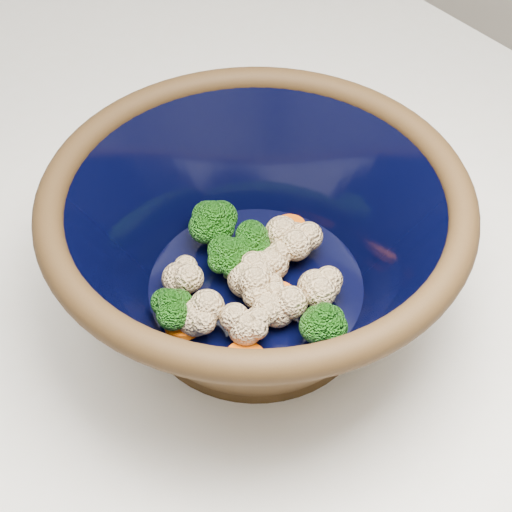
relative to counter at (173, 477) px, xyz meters
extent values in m
cube|color=white|center=(0.00, 0.00, 0.00)|extent=(1.20, 1.20, 0.90)
cylinder|color=black|center=(0.07, -0.11, 0.46)|extent=(0.20, 0.20, 0.01)
torus|color=black|center=(0.07, -0.11, 0.59)|extent=(0.34, 0.34, 0.02)
cylinder|color=black|center=(0.07, -0.11, 0.48)|extent=(0.19, 0.19, 0.00)
cylinder|color=#608442|center=(0.05, -0.09, 0.49)|extent=(0.01, 0.01, 0.02)
ellipsoid|color=#216B14|center=(0.05, -0.09, 0.51)|extent=(0.04, 0.04, 0.03)
cylinder|color=#608442|center=(-0.01, -0.10, 0.49)|extent=(0.01, 0.01, 0.02)
ellipsoid|color=#216B14|center=(-0.01, -0.10, 0.51)|extent=(0.04, 0.04, 0.03)
cylinder|color=#608442|center=(0.08, -0.08, 0.49)|extent=(0.01, 0.01, 0.02)
ellipsoid|color=#216B14|center=(0.08, -0.08, 0.51)|extent=(0.04, 0.04, 0.03)
cylinder|color=#608442|center=(0.07, -0.05, 0.49)|extent=(0.01, 0.01, 0.02)
ellipsoid|color=#216B14|center=(0.07, -0.05, 0.52)|extent=(0.04, 0.04, 0.04)
cylinder|color=#608442|center=(0.08, -0.19, 0.49)|extent=(0.01, 0.01, 0.02)
ellipsoid|color=#216B14|center=(0.08, -0.19, 0.51)|extent=(0.04, 0.04, 0.03)
sphere|color=beige|center=(0.06, -0.15, 0.50)|extent=(0.03, 0.03, 0.03)
sphere|color=beige|center=(0.06, -0.13, 0.50)|extent=(0.03, 0.03, 0.03)
sphere|color=beige|center=(0.03, -0.15, 0.50)|extent=(0.03, 0.03, 0.03)
sphere|color=beige|center=(0.00, -0.12, 0.50)|extent=(0.03, 0.03, 0.03)
sphere|color=beige|center=(0.09, -0.11, 0.50)|extent=(0.03, 0.03, 0.03)
sphere|color=beige|center=(0.06, -0.11, 0.50)|extent=(0.03, 0.03, 0.03)
sphere|color=beige|center=(0.12, -0.10, 0.50)|extent=(0.03, 0.03, 0.03)
sphere|color=beige|center=(0.10, -0.15, 0.50)|extent=(0.03, 0.03, 0.03)
sphere|color=beige|center=(0.01, -0.08, 0.50)|extent=(0.03, 0.03, 0.03)
cylinder|color=#DE5C09|center=(-0.01, -0.11, 0.49)|extent=(0.03, 0.03, 0.01)
cylinder|color=#DE5C09|center=(0.07, -0.11, 0.49)|extent=(0.03, 0.03, 0.01)
cylinder|color=#DE5C09|center=(0.06, -0.11, 0.49)|extent=(0.03, 0.03, 0.01)
cylinder|color=#DE5C09|center=(0.07, -0.14, 0.49)|extent=(0.03, 0.03, 0.01)
cylinder|color=#DE5C09|center=(0.01, -0.17, 0.49)|extent=(0.03, 0.03, 0.01)
cylinder|color=#DE5C09|center=(0.07, -0.13, 0.49)|extent=(0.02, 0.02, 0.01)
cylinder|color=#DE5C09|center=(0.14, -0.07, 0.49)|extent=(0.03, 0.03, 0.01)
camera|label=1|loc=(-0.17, -0.44, 0.96)|focal=50.00mm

